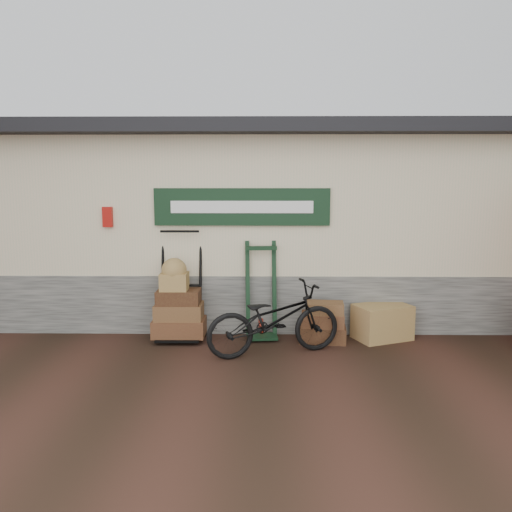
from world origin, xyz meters
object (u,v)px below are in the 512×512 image
(wicker_hamper, at_px, (382,322))
(bicycle, at_px, (274,315))
(suitcase_stack, at_px, (322,322))
(porter_trolley, at_px, (181,277))
(green_barrow, at_px, (261,290))

(wicker_hamper, distance_m, bicycle, 1.79)
(suitcase_stack, xyz_separation_m, wicker_hamper, (0.90, 0.13, -0.04))
(porter_trolley, bearing_deg, suitcase_stack, -5.45)
(suitcase_stack, height_order, bicycle, bicycle)
(wicker_hamper, bearing_deg, suitcase_stack, -172.04)
(green_barrow, relative_size, bicycle, 0.77)
(green_barrow, height_order, bicycle, green_barrow)
(wicker_hamper, bearing_deg, porter_trolley, 178.63)
(suitcase_stack, height_order, wicker_hamper, suitcase_stack)
(porter_trolley, distance_m, green_barrow, 1.22)
(green_barrow, distance_m, suitcase_stack, 1.01)
(green_barrow, height_order, wicker_hamper, green_barrow)
(suitcase_stack, distance_m, bicycle, 0.96)
(porter_trolley, relative_size, green_barrow, 1.27)
(green_barrow, bearing_deg, suitcase_stack, -18.12)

